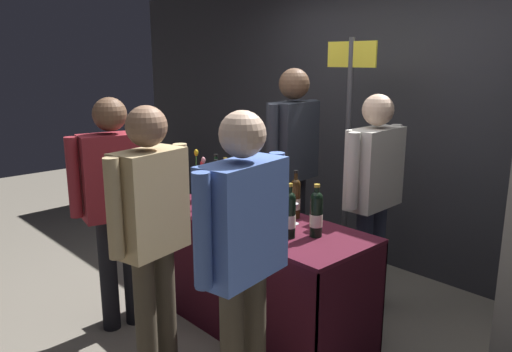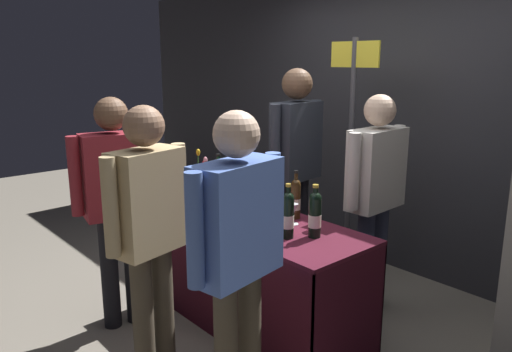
# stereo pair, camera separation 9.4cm
# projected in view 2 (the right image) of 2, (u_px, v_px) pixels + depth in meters

# --- Properties ---
(ground_plane) EXTENTS (12.00, 12.00, 0.00)m
(ground_plane) POSITION_uv_depth(u_px,v_px,m) (256.00, 325.00, 3.52)
(ground_plane) COLOR gray
(back_partition) EXTENTS (7.75, 0.12, 2.61)m
(back_partition) POSITION_uv_depth(u_px,v_px,m) (401.00, 122.00, 4.30)
(back_partition) COLOR #2D2D33
(back_partition) RESTS_ON ground_plane
(tasting_table) EXTENTS (1.64, 0.64, 0.79)m
(tasting_table) POSITION_uv_depth(u_px,v_px,m) (256.00, 255.00, 3.40)
(tasting_table) COLOR #4C1423
(tasting_table) RESTS_ON ground_plane
(featured_wine_bottle) EXTENTS (0.07, 0.07, 0.33)m
(featured_wine_bottle) POSITION_uv_depth(u_px,v_px,m) (227.00, 183.00, 3.76)
(featured_wine_bottle) COLOR black
(featured_wine_bottle) RESTS_ON tasting_table
(display_bottle_0) EXTENTS (0.07, 0.07, 0.31)m
(display_bottle_0) POSITION_uv_depth(u_px,v_px,m) (214.00, 194.00, 3.48)
(display_bottle_0) COLOR black
(display_bottle_0) RESTS_ON tasting_table
(display_bottle_1) EXTENTS (0.08, 0.08, 0.34)m
(display_bottle_1) POSITION_uv_depth(u_px,v_px,m) (288.00, 215.00, 2.96)
(display_bottle_1) COLOR black
(display_bottle_1) RESTS_ON tasting_table
(display_bottle_2) EXTENTS (0.08, 0.08, 0.33)m
(display_bottle_2) POSITION_uv_depth(u_px,v_px,m) (219.00, 177.00, 3.90)
(display_bottle_2) COLOR black
(display_bottle_2) RESTS_ON tasting_table
(display_bottle_3) EXTENTS (0.08, 0.08, 0.36)m
(display_bottle_3) POSITION_uv_depth(u_px,v_px,m) (247.00, 206.00, 3.11)
(display_bottle_3) COLOR black
(display_bottle_3) RESTS_ON tasting_table
(display_bottle_4) EXTENTS (0.07, 0.07, 0.30)m
(display_bottle_4) POSITION_uv_depth(u_px,v_px,m) (223.00, 204.00, 3.25)
(display_bottle_4) COLOR #192333
(display_bottle_4) RESTS_ON tasting_table
(display_bottle_5) EXTENTS (0.07, 0.07, 0.30)m
(display_bottle_5) POSITION_uv_depth(u_px,v_px,m) (234.00, 194.00, 3.50)
(display_bottle_5) COLOR #192333
(display_bottle_5) RESTS_ON tasting_table
(display_bottle_6) EXTENTS (0.07, 0.07, 0.34)m
(display_bottle_6) POSITION_uv_depth(u_px,v_px,m) (218.00, 186.00, 3.65)
(display_bottle_6) COLOR black
(display_bottle_6) RESTS_ON tasting_table
(display_bottle_7) EXTENTS (0.07, 0.07, 0.33)m
(display_bottle_7) POSITION_uv_depth(u_px,v_px,m) (296.00, 198.00, 3.33)
(display_bottle_7) COLOR #38230F
(display_bottle_7) RESTS_ON tasting_table
(display_bottle_8) EXTENTS (0.08, 0.08, 0.33)m
(display_bottle_8) POSITION_uv_depth(u_px,v_px,m) (315.00, 214.00, 2.98)
(display_bottle_8) COLOR black
(display_bottle_8) RESTS_ON tasting_table
(wine_glass_near_vendor) EXTENTS (0.07, 0.07, 0.14)m
(wine_glass_near_vendor) POSITION_uv_depth(u_px,v_px,m) (293.00, 210.00, 3.22)
(wine_glass_near_vendor) COLOR silver
(wine_glass_near_vendor) RESTS_ON tasting_table
(flower_vase) EXTENTS (0.10, 0.10, 0.40)m
(flower_vase) POSITION_uv_depth(u_px,v_px,m) (202.00, 185.00, 3.78)
(flower_vase) COLOR silver
(flower_vase) RESTS_ON tasting_table
(brochure_stand) EXTENTS (0.14, 0.07, 0.14)m
(brochure_stand) POSITION_uv_depth(u_px,v_px,m) (240.00, 209.00, 3.34)
(brochure_stand) COLOR silver
(brochure_stand) RESTS_ON tasting_table
(vendor_presenter) EXTENTS (0.23, 0.63, 1.61)m
(vendor_presenter) POSITION_uv_depth(u_px,v_px,m) (376.00, 185.00, 3.52)
(vendor_presenter) COLOR #2D3347
(vendor_presenter) RESTS_ON ground_plane
(vendor_assistant) EXTENTS (0.26, 0.60, 1.77)m
(vendor_assistant) POSITION_uv_depth(u_px,v_px,m) (296.00, 156.00, 4.02)
(vendor_assistant) COLOR black
(vendor_assistant) RESTS_ON ground_plane
(taster_foreground_right) EXTENTS (0.29, 0.56, 1.61)m
(taster_foreground_right) POSITION_uv_depth(u_px,v_px,m) (149.00, 223.00, 2.73)
(taster_foreground_right) COLOR #4C4233
(taster_foreground_right) RESTS_ON ground_plane
(taster_foreground_left) EXTENTS (0.29, 0.58, 1.60)m
(taster_foreground_left) POSITION_uv_depth(u_px,v_px,m) (116.00, 193.00, 3.34)
(taster_foreground_left) COLOR black
(taster_foreground_left) RESTS_ON ground_plane
(taster_foreground_centre) EXTENTS (0.29, 0.63, 1.62)m
(taster_foreground_centre) POSITION_uv_depth(u_px,v_px,m) (237.00, 243.00, 2.39)
(taster_foreground_centre) COLOR #4C4233
(taster_foreground_centre) RESTS_ON ground_plane
(booth_signpost) EXTENTS (0.45, 0.04, 2.00)m
(booth_signpost) POSITION_uv_depth(u_px,v_px,m) (351.00, 138.00, 3.92)
(booth_signpost) COLOR #47474C
(booth_signpost) RESTS_ON ground_plane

